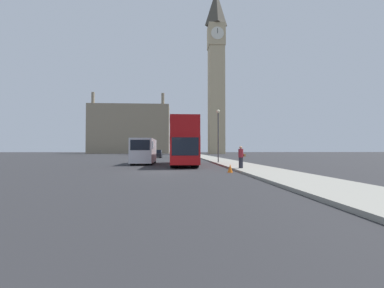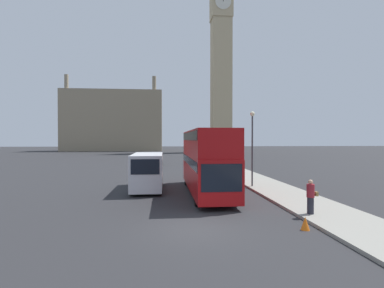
{
  "view_description": "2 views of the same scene",
  "coord_description": "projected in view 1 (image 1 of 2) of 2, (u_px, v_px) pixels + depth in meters",
  "views": [
    {
      "loc": [
        0.82,
        -17.52,
        1.52
      ],
      "look_at": [
        2.29,
        6.21,
        2.05
      ],
      "focal_mm": 24.0,
      "sensor_mm": 36.0,
      "label": 1
    },
    {
      "loc": [
        -1.38,
        -12.4,
        3.73
      ],
      "look_at": [
        1.2,
        15.01,
        3.31
      ],
      "focal_mm": 28.0,
      "sensor_mm": 36.0,
      "label": 2
    }
  ],
  "objects": [
    {
      "name": "sidewalk_strip",
      "position": [
        261.0,
        170.0,
        17.82
      ],
      "size": [
        3.49,
        120.0,
        0.15
      ],
      "color": "gray",
      "rests_on": "ground_plane"
    },
    {
      "name": "clock_tower",
      "position": [
        216.0,
        69.0,
        93.48
      ],
      "size": [
        6.01,
        6.18,
        60.36
      ],
      "color": "tan",
      "rests_on": "ground_plane"
    },
    {
      "name": "red_double_decker_bus",
      "position": [
        183.0,
        141.0,
        25.64
      ],
      "size": [
        2.44,
        11.24,
        4.33
      ],
      "color": "#A80F11",
      "rests_on": "ground_plane"
    },
    {
      "name": "ground_plane",
      "position": [
        164.0,
        172.0,
        17.4
      ],
      "size": [
        300.0,
        300.0,
        0.0
      ],
      "primitive_type": "plane",
      "color": "#28282B"
    },
    {
      "name": "traffic_cone",
      "position": [
        230.0,
        168.0,
        17.04
      ],
      "size": [
        0.36,
        0.36,
        0.55
      ],
      "color": "orange",
      "rests_on": "ground_plane"
    },
    {
      "name": "street_lamp",
      "position": [
        218.0,
        128.0,
        27.78
      ],
      "size": [
        0.36,
        0.36,
        5.72
      ],
      "color": "#38383D",
      "rests_on": "sidewalk_strip"
    },
    {
      "name": "parked_sedan",
      "position": [
        157.0,
        154.0,
        49.11
      ],
      "size": [
        1.73,
        4.28,
        1.49
      ],
      "color": "black",
      "rests_on": "ground_plane"
    },
    {
      "name": "building_block_distant",
      "position": [
        130.0,
        129.0,
        104.26
      ],
      "size": [
        31.75,
        10.26,
        23.84
      ],
      "color": "gray",
      "rests_on": "ground_plane"
    },
    {
      "name": "pedestrian",
      "position": [
        241.0,
        157.0,
        19.1
      ],
      "size": [
        0.53,
        0.37,
        1.65
      ],
      "color": "#23232D",
      "rests_on": "sidewalk_strip"
    },
    {
      "name": "white_van",
      "position": [
        144.0,
        151.0,
        27.08
      ],
      "size": [
        2.18,
        6.04,
        2.66
      ],
      "color": "silver",
      "rests_on": "ground_plane"
    }
  ]
}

